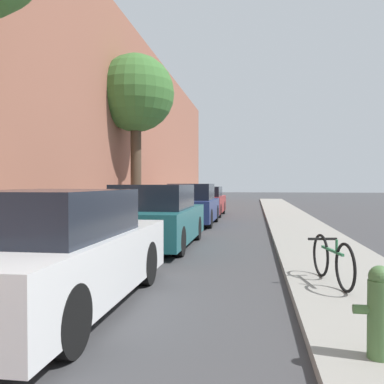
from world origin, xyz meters
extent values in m
plane|color=#3D3D3F|center=(0.00, 16.00, 0.00)|extent=(120.00, 120.00, 0.00)
cube|color=gray|center=(-2.90, 16.00, 0.06)|extent=(2.00, 52.00, 0.12)
cube|color=gray|center=(2.90, 16.00, 0.06)|extent=(2.00, 52.00, 0.12)
cube|color=#9E604C|center=(-4.25, 16.00, 4.24)|extent=(0.70, 52.00, 8.48)
cylinder|color=black|center=(-1.75, 8.33, 0.33)|extent=(0.22, 0.66, 0.66)
cylinder|color=black|center=(-0.25, 8.33, 0.33)|extent=(0.22, 0.66, 0.66)
cylinder|color=black|center=(-0.25, 5.60, 0.33)|extent=(0.22, 0.66, 0.66)
cube|color=silver|center=(-1.00, 6.97, 0.55)|extent=(1.71, 4.40, 0.74)
cube|color=black|center=(-1.00, 6.79, 1.20)|extent=(1.50, 2.29, 0.55)
cylinder|color=black|center=(-1.79, 13.54, 0.33)|extent=(0.22, 0.65, 0.65)
cylinder|color=black|center=(-0.18, 13.54, 0.33)|extent=(0.22, 0.65, 0.65)
cylinder|color=black|center=(-1.79, 10.86, 0.33)|extent=(0.22, 0.65, 0.65)
cylinder|color=black|center=(-0.18, 10.86, 0.33)|extent=(0.22, 0.65, 0.65)
cube|color=#1E6066|center=(-0.99, 12.20, 0.56)|extent=(1.83, 4.32, 0.76)
cube|color=black|center=(-0.99, 12.03, 1.23)|extent=(1.61, 2.25, 0.58)
cylinder|color=black|center=(-1.65, 18.97, 0.34)|extent=(0.22, 0.68, 0.68)
cylinder|color=black|center=(-0.16, 18.97, 0.34)|extent=(0.22, 0.68, 0.68)
cylinder|color=black|center=(-1.65, 16.55, 0.34)|extent=(0.22, 0.68, 0.68)
cylinder|color=black|center=(-0.16, 16.55, 0.34)|extent=(0.22, 0.68, 0.68)
cube|color=navy|center=(-0.90, 17.76, 0.57)|extent=(1.69, 3.90, 0.76)
cube|color=black|center=(-0.90, 17.60, 1.25)|extent=(1.49, 2.03, 0.59)
cylinder|color=black|center=(-1.75, 23.59, 0.32)|extent=(0.22, 0.64, 0.64)
cylinder|color=black|center=(-0.20, 23.59, 0.32)|extent=(0.22, 0.64, 0.64)
cylinder|color=black|center=(-1.75, 21.12, 0.32)|extent=(0.22, 0.64, 0.64)
cylinder|color=black|center=(-0.20, 21.12, 0.32)|extent=(0.22, 0.64, 0.64)
cube|color=maroon|center=(-0.97, 22.35, 0.56)|extent=(1.76, 3.99, 0.76)
cube|color=black|center=(-0.97, 22.19, 1.17)|extent=(1.54, 2.07, 0.47)
cylinder|color=#4C3A2B|center=(-3.20, 18.11, 2.19)|extent=(0.42, 0.42, 4.14)
sphere|color=#3D7033|center=(-3.20, 18.11, 5.09)|extent=(3.02, 3.02, 3.02)
cylinder|color=#47703D|center=(2.43, 5.69, 0.44)|extent=(0.19, 0.19, 0.64)
sphere|color=#47703D|center=(2.43, 5.69, 0.79)|extent=(0.18, 0.18, 0.18)
cylinder|color=#47703D|center=(2.28, 5.69, 0.52)|extent=(0.12, 0.08, 0.08)
torus|color=black|center=(2.42, 8.77, 0.45)|extent=(0.16, 0.65, 0.66)
torus|color=black|center=(2.59, 7.83, 0.45)|extent=(0.16, 0.65, 0.66)
cube|color=#2D7547|center=(2.51, 8.30, 0.60)|extent=(0.18, 0.79, 0.04)
cylinder|color=#2D7547|center=(2.54, 8.13, 0.69)|extent=(0.04, 0.04, 0.18)
cube|color=black|center=(2.43, 8.69, 0.71)|extent=(0.44, 0.11, 0.04)
camera|label=1|loc=(1.41, 2.07, 1.56)|focal=39.48mm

